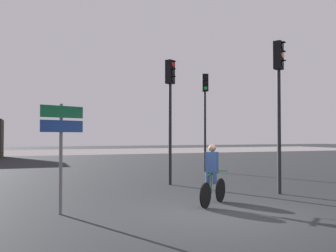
% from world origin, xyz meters
% --- Properties ---
extents(ground_plane, '(120.00, 120.00, 0.00)m').
position_xyz_m(ground_plane, '(0.00, 0.00, 0.00)').
color(ground_plane, black).
extents(water_strip, '(80.00, 16.00, 0.01)m').
position_xyz_m(water_strip, '(0.00, 36.66, 0.00)').
color(water_strip, gray).
rests_on(water_strip, ground).
extents(traffic_light_center, '(0.40, 0.42, 4.72)m').
position_xyz_m(traffic_light_center, '(0.77, 5.48, 3.26)').
color(traffic_light_center, black).
rests_on(traffic_light_center, ground).
extents(traffic_light_near_right, '(0.40, 0.42, 4.87)m').
position_xyz_m(traffic_light_near_right, '(3.21, 2.18, 3.36)').
color(traffic_light_near_right, black).
rests_on(traffic_light_near_right, ground).
extents(traffic_light_far_right, '(0.36, 0.38, 5.05)m').
position_xyz_m(traffic_light_far_right, '(4.34, 9.67, 3.47)').
color(traffic_light_far_right, black).
rests_on(traffic_light_far_right, ground).
extents(direction_sign_post, '(1.01, 0.49, 2.60)m').
position_xyz_m(direction_sign_post, '(-3.55, 1.43, 1.79)').
color(direction_sign_post, slate).
rests_on(direction_sign_post, ground).
extents(cyclist, '(1.33, 1.13, 1.62)m').
position_xyz_m(cyclist, '(0.31, 1.19, 0.82)').
color(cyclist, black).
rests_on(cyclist, ground).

